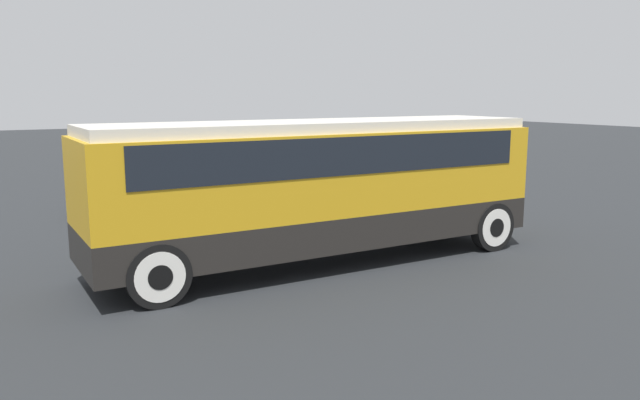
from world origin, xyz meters
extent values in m
plane|color=#26282B|center=(0.00, 0.00, 0.00)|extent=(120.00, 120.00, 0.00)
cube|color=black|center=(0.00, 0.00, 0.87)|extent=(10.16, 2.50, 0.73)
cube|color=gold|center=(0.00, 0.00, 2.09)|extent=(10.16, 2.50, 1.71)
cube|color=black|center=(0.00, 0.00, 2.51)|extent=(8.94, 2.54, 0.77)
cube|color=silver|center=(0.00, 0.00, 3.06)|extent=(9.96, 2.30, 0.22)
cube|color=gold|center=(4.93, 0.00, 1.84)|extent=(0.36, 2.40, 1.96)
cylinder|color=black|center=(4.14, -1.14, 0.59)|extent=(1.17, 0.28, 1.17)
cylinder|color=silver|center=(4.14, -1.14, 0.59)|extent=(0.91, 0.30, 0.91)
cylinder|color=black|center=(4.14, -1.14, 0.59)|extent=(0.44, 0.32, 0.44)
cylinder|color=black|center=(4.14, 1.14, 0.59)|extent=(1.17, 0.28, 1.17)
cylinder|color=silver|center=(4.14, 1.14, 0.59)|extent=(0.91, 0.30, 0.91)
cylinder|color=black|center=(4.14, 1.14, 0.59)|extent=(0.44, 0.32, 0.44)
cylinder|color=black|center=(-3.97, -1.14, 0.59)|extent=(1.17, 0.28, 1.17)
cylinder|color=silver|center=(-3.97, -1.14, 0.59)|extent=(0.91, 0.30, 0.91)
cylinder|color=black|center=(-3.97, -1.14, 0.59)|extent=(0.44, 0.32, 0.44)
cylinder|color=black|center=(-3.97, 1.14, 0.59)|extent=(1.17, 0.28, 1.17)
cylinder|color=silver|center=(-3.97, 1.14, 0.59)|extent=(0.91, 0.30, 0.91)
cylinder|color=black|center=(-3.97, 1.14, 0.59)|extent=(0.44, 0.32, 0.44)
cube|color=silver|center=(-1.47, 8.16, 0.55)|extent=(4.79, 1.83, 0.63)
cube|color=black|center=(-1.66, 8.16, 1.13)|extent=(2.49, 1.65, 0.52)
cylinder|color=black|center=(0.49, 7.33, 0.31)|extent=(0.62, 0.22, 0.62)
cylinder|color=black|center=(0.49, 7.33, 0.31)|extent=(0.24, 0.26, 0.24)
cylinder|color=black|center=(0.49, 8.99, 0.31)|extent=(0.62, 0.22, 0.62)
cylinder|color=black|center=(0.49, 8.99, 0.31)|extent=(0.24, 0.26, 0.24)
cylinder|color=black|center=(-3.43, 7.33, 0.31)|extent=(0.62, 0.22, 0.62)
cylinder|color=black|center=(-3.43, 7.33, 0.31)|extent=(0.24, 0.26, 0.24)
cylinder|color=black|center=(-3.43, 8.99, 0.31)|extent=(0.62, 0.22, 0.62)
cylinder|color=black|center=(-3.43, 8.99, 0.31)|extent=(0.24, 0.26, 0.24)
cube|color=navy|center=(4.52, 8.55, 0.58)|extent=(4.59, 1.90, 0.66)
cube|color=black|center=(4.34, 8.55, 1.19)|extent=(2.39, 1.71, 0.55)
cylinder|color=black|center=(6.36, 7.69, 0.33)|extent=(0.66, 0.22, 0.66)
cylinder|color=black|center=(6.36, 7.69, 0.33)|extent=(0.25, 0.26, 0.25)
cylinder|color=black|center=(6.36, 9.41, 0.33)|extent=(0.66, 0.22, 0.66)
cylinder|color=black|center=(6.36, 9.41, 0.33)|extent=(0.25, 0.26, 0.25)
cylinder|color=black|center=(2.69, 7.69, 0.33)|extent=(0.66, 0.22, 0.66)
cylinder|color=black|center=(2.69, 7.69, 0.33)|extent=(0.25, 0.26, 0.25)
cylinder|color=black|center=(2.69, 9.41, 0.33)|extent=(0.66, 0.22, 0.66)
cylinder|color=black|center=(2.69, 9.41, 0.33)|extent=(0.25, 0.26, 0.25)
camera|label=1|loc=(-6.82, -11.74, 3.76)|focal=35.00mm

